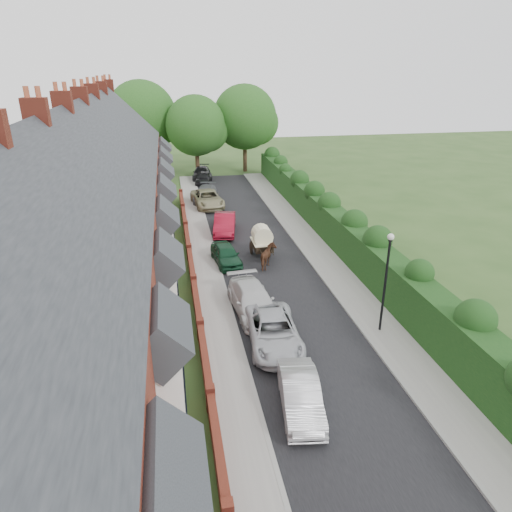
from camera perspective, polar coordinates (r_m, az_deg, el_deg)
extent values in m
plane|color=#2D4C1E|center=(19.53, 10.87, -16.38)|extent=(140.00, 140.00, 0.00)
cube|color=black|center=(28.33, 2.00, -2.76)|extent=(6.00, 58.00, 0.02)
cube|color=gray|center=(29.42, 9.82, -2.00)|extent=(2.20, 58.00, 0.12)
cube|color=gray|center=(27.79, -5.78, -3.30)|extent=(1.70, 58.00, 0.12)
cube|color=#979791|center=(29.08, 7.88, -2.16)|extent=(0.18, 58.00, 0.13)
cube|color=#979791|center=(27.85, -4.14, -3.16)|extent=(0.18, 58.00, 0.13)
cube|color=black|center=(29.61, 13.25, 0.39)|extent=(1.50, 58.00, 2.50)
cube|color=maroon|center=(25.98, -20.60, 1.08)|extent=(8.00, 40.00, 6.50)
cube|color=#24272B|center=(25.05, -21.62, 8.00)|extent=(8.00, 40.20, 8.00)
cube|color=#24272B|center=(8.81, -11.95, -26.26)|extent=(1.70, 2.60, 1.70)
cube|color=white|center=(11.06, -12.19, -22.64)|extent=(0.12, 1.20, 1.60)
cube|color=white|center=(14.46, -10.21, -19.22)|extent=(0.70, 2.40, 5.20)
cube|color=black|center=(15.28, -8.38, -22.48)|extent=(0.06, 1.80, 1.60)
cube|color=black|center=(13.69, -8.97, -15.36)|extent=(0.06, 1.80, 1.60)
cube|color=#24272B|center=(12.68, -11.84, -9.09)|extent=(1.70, 2.60, 1.70)
cube|color=#3F2D2D|center=(17.07, -11.10, -18.50)|extent=(0.08, 0.90, 2.10)
cube|color=white|center=(15.02, -12.02, -9.05)|extent=(0.12, 1.20, 1.60)
cube|color=white|center=(18.51, -10.57, -8.91)|extent=(0.70, 2.40, 5.20)
cube|color=black|center=(19.15, -9.19, -11.89)|extent=(0.06, 1.80, 1.60)
cube|color=black|center=(17.91, -9.66, -5.55)|extent=(0.06, 1.80, 1.60)
cube|color=#24272B|center=(17.15, -11.78, -0.37)|extent=(1.70, 2.60, 1.70)
cube|color=#3F2D2D|center=(21.12, -11.22, -9.61)|extent=(0.08, 0.90, 2.10)
cube|color=white|center=(19.47, -11.93, -1.38)|extent=(0.12, 1.20, 1.60)
cube|color=white|center=(22.93, -10.79, -2.43)|extent=(0.70, 2.40, 5.20)
cube|color=black|center=(23.45, -9.67, -5.02)|extent=(0.06, 1.80, 1.60)
cube|color=black|center=(22.45, -10.07, 0.41)|extent=(0.06, 1.80, 1.60)
cube|color=#24272B|center=(21.85, -11.75, 4.68)|extent=(1.70, 2.60, 1.70)
cube|color=#3F2D2D|center=(25.50, -11.30, -3.66)|extent=(0.08, 0.90, 2.10)
cube|color=white|center=(24.13, -11.88, 3.38)|extent=(0.12, 1.20, 1.60)
cube|color=white|center=(27.55, -10.93, 1.92)|extent=(0.70, 2.40, 5.20)
cube|color=black|center=(27.99, -10.00, -0.33)|extent=(0.06, 1.80, 1.60)
cube|color=black|center=(27.16, -10.34, 4.34)|extent=(0.06, 1.80, 1.60)
cube|color=#24272B|center=(26.66, -11.73, 7.93)|extent=(1.70, 2.60, 1.70)
cube|color=#3F2D2D|center=(30.08, -11.35, 0.50)|extent=(0.08, 0.90, 2.10)
cube|color=white|center=(28.91, -11.84, 6.59)|extent=(0.12, 1.20, 1.60)
cube|color=white|center=(32.29, -11.03, 5.00)|extent=(0.70, 2.40, 5.20)
cube|color=black|center=(32.66, -10.23, 3.04)|extent=(0.06, 1.80, 1.60)
cube|color=black|center=(31.95, -10.53, 7.10)|extent=(0.06, 1.80, 1.60)
cube|color=#24272B|center=(31.53, -11.72, 10.18)|extent=(1.70, 2.60, 1.70)
cube|color=#3F2D2D|center=(34.77, -11.39, 3.56)|extent=(0.08, 0.90, 2.10)
cube|color=white|center=(33.75, -11.81, 8.88)|extent=(0.12, 1.20, 1.60)
cube|color=white|center=(37.09, -11.11, 7.29)|extent=(0.70, 2.40, 5.20)
cube|color=black|center=(37.42, -10.41, 5.57)|extent=(0.06, 1.80, 1.60)
cube|color=black|center=(36.80, -10.67, 9.14)|extent=(0.06, 1.80, 1.60)
cube|color=#24272B|center=(36.44, -11.71, 11.83)|extent=(1.70, 2.60, 1.70)
cube|color=#3F2D2D|center=(39.54, -11.42, 5.88)|extent=(0.08, 0.90, 2.10)
cube|color=white|center=(38.63, -11.79, 10.60)|extent=(0.12, 1.20, 1.60)
cube|color=white|center=(41.94, -11.17, 9.06)|extent=(0.70, 2.40, 5.20)
cube|color=black|center=(42.23, -10.54, 7.51)|extent=(0.06, 1.80, 1.60)
cube|color=black|center=(41.68, -10.78, 10.70)|extent=(0.06, 1.80, 1.60)
cube|color=#24272B|center=(41.36, -11.70, 13.08)|extent=(1.70, 2.60, 1.70)
cube|color=#3F2D2D|center=(44.36, -11.44, 7.70)|extent=(0.08, 0.90, 2.10)
cube|color=white|center=(43.54, -11.77, 11.93)|extent=(0.12, 1.20, 1.60)
cube|color=maroon|center=(19.61, -25.69, 15.07)|extent=(0.90, 0.50, 1.60)
cylinder|color=#9F4A2F|center=(19.59, -26.76, 17.71)|extent=(0.20, 0.20, 0.50)
cylinder|color=#9F4A2F|center=(19.50, -25.58, 17.89)|extent=(0.20, 0.20, 0.50)
cube|color=maroon|center=(24.47, -22.94, 16.60)|extent=(0.90, 0.50, 1.60)
cylinder|color=#9F4A2F|center=(24.46, -23.77, 18.73)|extent=(0.20, 0.20, 0.50)
cylinder|color=#9F4A2F|center=(24.38, -22.81, 18.87)|extent=(0.20, 0.20, 0.50)
cube|color=maroon|center=(29.38, -21.09, 17.61)|extent=(0.90, 0.50, 1.60)
cylinder|color=#9F4A2F|center=(29.37, -21.76, 19.39)|extent=(0.20, 0.20, 0.50)
cylinder|color=#9F4A2F|center=(29.30, -20.95, 19.49)|extent=(0.20, 0.20, 0.50)
cube|color=maroon|center=(34.32, -19.75, 18.31)|extent=(0.90, 0.50, 1.60)
cylinder|color=#9F4A2F|center=(34.31, -20.32, 19.84)|extent=(0.20, 0.20, 0.50)
cylinder|color=#9F4A2F|center=(34.25, -19.62, 19.93)|extent=(0.20, 0.20, 0.50)
cube|color=maroon|center=(39.27, -18.74, 18.83)|extent=(0.90, 0.50, 1.60)
cylinder|color=#9F4A2F|center=(39.26, -19.23, 20.17)|extent=(0.20, 0.20, 0.50)
cylinder|color=#9F4A2F|center=(39.21, -18.62, 20.24)|extent=(0.20, 0.20, 0.50)
cube|color=maroon|center=(44.23, -17.96, 19.23)|extent=(0.90, 0.50, 1.60)
cylinder|color=#9F4A2F|center=(44.22, -18.39, 20.42)|extent=(0.20, 0.20, 0.50)
cylinder|color=#9F4A2F|center=(44.18, -17.84, 20.48)|extent=(0.20, 0.20, 0.50)
cube|color=maroon|center=(16.40, -4.78, -23.06)|extent=(0.30, 4.70, 0.90)
cube|color=maroon|center=(20.21, -6.39, -12.95)|extent=(0.30, 4.70, 0.90)
cube|color=maroon|center=(24.45, -7.38, -6.19)|extent=(0.30, 4.70, 0.90)
cube|color=maroon|center=(28.93, -8.07, -1.47)|extent=(0.30, 4.70, 0.90)
cube|color=maroon|center=(33.56, -8.56, 1.97)|extent=(0.30, 4.70, 0.90)
cube|color=maroon|center=(38.28, -8.93, 4.56)|extent=(0.30, 4.70, 0.90)
cube|color=maroon|center=(43.07, -9.22, 6.59)|extent=(0.30, 4.70, 0.90)
cube|color=maroon|center=(18.17, -5.70, -17.24)|extent=(0.35, 0.35, 1.10)
cube|color=maroon|center=(22.24, -6.95, -9.03)|extent=(0.35, 0.35, 1.10)
cube|color=maroon|center=(26.62, -7.77, -3.44)|extent=(0.35, 0.35, 1.10)
cube|color=maroon|center=(31.19, -8.34, 0.55)|extent=(0.35, 0.35, 1.10)
cube|color=maroon|center=(35.88, -8.77, 3.50)|extent=(0.35, 0.35, 1.10)
cube|color=maroon|center=(40.64, -9.10, 5.77)|extent=(0.35, 0.35, 1.10)
cube|color=maroon|center=(45.45, -9.36, 7.56)|extent=(0.35, 0.35, 1.10)
cylinder|color=black|center=(22.59, 15.77, -3.89)|extent=(0.12, 0.12, 4.80)
cylinder|color=black|center=(21.64, 16.45, 1.93)|extent=(0.20, 0.20, 0.10)
sphere|color=silver|center=(21.59, 16.50, 2.30)|extent=(0.32, 0.32, 0.32)
cylinder|color=#332316|center=(54.91, -7.37, 12.22)|extent=(0.50, 0.50, 4.75)
sphere|color=#184818|center=(54.39, -7.56, 15.86)|extent=(6.80, 6.80, 6.80)
sphere|color=#184818|center=(54.87, -6.08, 15.28)|extent=(4.76, 4.76, 4.76)
cylinder|color=#332316|center=(57.49, -1.40, 13.11)|extent=(0.50, 0.50, 5.25)
sphere|color=#184818|center=(56.97, -1.43, 16.97)|extent=(7.60, 7.60, 7.60)
sphere|color=#184818|center=(57.61, 0.08, 16.30)|extent=(5.32, 5.32, 5.32)
cylinder|color=#332316|center=(57.77, -13.69, 12.67)|extent=(0.50, 0.50, 5.50)
sphere|color=#184818|center=(57.25, -14.08, 16.67)|extent=(8.00, 8.00, 8.00)
sphere|color=#184818|center=(57.57, -12.34, 16.08)|extent=(5.60, 5.60, 5.60)
imported|color=silver|center=(18.12, 5.58, -16.88)|extent=(1.93, 4.20, 1.34)
imported|color=silver|center=(21.63, 2.20, -9.38)|extent=(2.59, 5.15, 1.40)
imported|color=silver|center=(24.18, -0.39, -5.58)|extent=(2.45, 5.16, 1.45)
imported|color=#113A22|center=(30.16, -3.77, 0.18)|extent=(1.99, 4.02, 1.32)
imported|color=maroon|center=(35.82, -3.93, 4.03)|extent=(2.32, 4.75, 1.50)
imported|color=tan|center=(43.01, -6.10, 7.14)|extent=(3.07, 5.60, 1.49)
imported|color=slate|center=(44.95, -6.32, 7.74)|extent=(2.95, 5.06, 1.38)
imported|color=black|center=(51.86, -6.56, 9.70)|extent=(2.40, 4.10, 1.31)
imported|color=#52301E|center=(29.46, 1.52, -0.11)|extent=(1.48, 2.01, 1.54)
cube|color=black|center=(31.19, 0.76, 1.41)|extent=(1.21, 2.02, 0.50)
cylinder|color=beige|center=(30.95, 0.77, 2.63)|extent=(1.31, 1.26, 1.31)
cube|color=beige|center=(31.10, 0.76, 1.84)|extent=(1.33, 2.07, 0.04)
cylinder|color=black|center=(31.78, -0.62, 1.04)|extent=(0.08, 0.91, 0.91)
cylinder|color=black|center=(32.02, 1.69, 1.20)|extent=(0.08, 0.91, 0.91)
cylinder|color=black|center=(30.10, 0.52, 0.70)|extent=(0.06, 1.82, 0.06)
cylinder|color=black|center=(30.24, 1.84, 0.79)|extent=(0.06, 1.82, 0.06)
imported|color=black|center=(54.23, -6.83, 10.27)|extent=(2.53, 4.82, 1.33)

